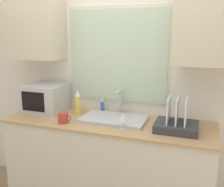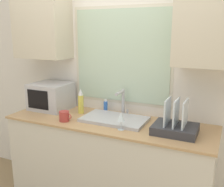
{
  "view_description": "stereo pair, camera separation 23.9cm",
  "coord_description": "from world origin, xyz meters",
  "px_view_note": "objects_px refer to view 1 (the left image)",
  "views": [
    {
      "loc": [
        0.82,
        -1.92,
        1.77
      ],
      "look_at": [
        0.05,
        0.28,
        1.21
      ],
      "focal_mm": 42.0,
      "sensor_mm": 36.0,
      "label": 1
    },
    {
      "loc": [
        1.04,
        -1.83,
        1.77
      ],
      "look_at": [
        0.05,
        0.28,
        1.21
      ],
      "focal_mm": 42.0,
      "sensor_mm": 36.0,
      "label": 2
    }
  ],
  "objects_px": {
    "faucet": "(120,100)",
    "wine_glass": "(123,117)",
    "dish_rack": "(177,124)",
    "microwave": "(46,98)",
    "soap_bottle": "(102,107)",
    "spray_bottle": "(78,102)",
    "mug_near_sink": "(63,118)"
  },
  "relations": [
    {
      "from": "microwave",
      "to": "soap_bottle",
      "type": "height_order",
      "value": "microwave"
    },
    {
      "from": "faucet",
      "to": "spray_bottle",
      "type": "xyz_separation_m",
      "value": [
        -0.42,
        -0.12,
        -0.03
      ]
    },
    {
      "from": "spray_bottle",
      "to": "wine_glass",
      "type": "distance_m",
      "value": 0.62
    },
    {
      "from": "faucet",
      "to": "dish_rack",
      "type": "height_order",
      "value": "dish_rack"
    },
    {
      "from": "dish_rack",
      "to": "spray_bottle",
      "type": "relative_size",
      "value": 1.39
    },
    {
      "from": "soap_bottle",
      "to": "spray_bottle",
      "type": "bearing_deg",
      "value": -146.01
    },
    {
      "from": "faucet",
      "to": "spray_bottle",
      "type": "height_order",
      "value": "faucet"
    },
    {
      "from": "microwave",
      "to": "wine_glass",
      "type": "distance_m",
      "value": 0.98
    },
    {
      "from": "soap_bottle",
      "to": "mug_near_sink",
      "type": "height_order",
      "value": "soap_bottle"
    },
    {
      "from": "soap_bottle",
      "to": "mug_near_sink",
      "type": "distance_m",
      "value": 0.48
    },
    {
      "from": "dish_rack",
      "to": "spray_bottle",
      "type": "bearing_deg",
      "value": 172.5
    },
    {
      "from": "spray_bottle",
      "to": "mug_near_sink",
      "type": "xyz_separation_m",
      "value": [
        -0.01,
        -0.28,
        -0.08
      ]
    },
    {
      "from": "spray_bottle",
      "to": "soap_bottle",
      "type": "bearing_deg",
      "value": 33.99
    },
    {
      "from": "faucet",
      "to": "microwave",
      "type": "distance_m",
      "value": 0.81
    },
    {
      "from": "spray_bottle",
      "to": "soap_bottle",
      "type": "xyz_separation_m",
      "value": [
        0.21,
        0.14,
        -0.06
      ]
    },
    {
      "from": "faucet",
      "to": "wine_glass",
      "type": "xyz_separation_m",
      "value": [
        0.14,
        -0.37,
        -0.05
      ]
    },
    {
      "from": "microwave",
      "to": "spray_bottle",
      "type": "relative_size",
      "value": 1.54
    },
    {
      "from": "microwave",
      "to": "mug_near_sink",
      "type": "height_order",
      "value": "microwave"
    },
    {
      "from": "faucet",
      "to": "soap_bottle",
      "type": "xyz_separation_m",
      "value": [
        -0.2,
        0.03,
        -0.1
      ]
    },
    {
      "from": "wine_glass",
      "to": "spray_bottle",
      "type": "bearing_deg",
      "value": 155.58
    },
    {
      "from": "microwave",
      "to": "soap_bottle",
      "type": "distance_m",
      "value": 0.62
    },
    {
      "from": "soap_bottle",
      "to": "mug_near_sink",
      "type": "relative_size",
      "value": 1.09
    },
    {
      "from": "microwave",
      "to": "faucet",
      "type": "bearing_deg",
      "value": 7.94
    },
    {
      "from": "faucet",
      "to": "dish_rack",
      "type": "bearing_deg",
      "value": -23.19
    },
    {
      "from": "dish_rack",
      "to": "soap_bottle",
      "type": "xyz_separation_m",
      "value": [
        -0.79,
        0.28,
        -0.0
      ]
    },
    {
      "from": "spray_bottle",
      "to": "mug_near_sink",
      "type": "height_order",
      "value": "spray_bottle"
    },
    {
      "from": "microwave",
      "to": "mug_near_sink",
      "type": "distance_m",
      "value": 0.48
    },
    {
      "from": "dish_rack",
      "to": "soap_bottle",
      "type": "relative_size",
      "value": 2.56
    },
    {
      "from": "dish_rack",
      "to": "wine_glass",
      "type": "height_order",
      "value": "dish_rack"
    },
    {
      "from": "microwave",
      "to": "dish_rack",
      "type": "bearing_deg",
      "value": -5.73
    },
    {
      "from": "faucet",
      "to": "spray_bottle",
      "type": "bearing_deg",
      "value": -164.16
    },
    {
      "from": "dish_rack",
      "to": "soap_bottle",
      "type": "bearing_deg",
      "value": 160.69
    }
  ]
}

